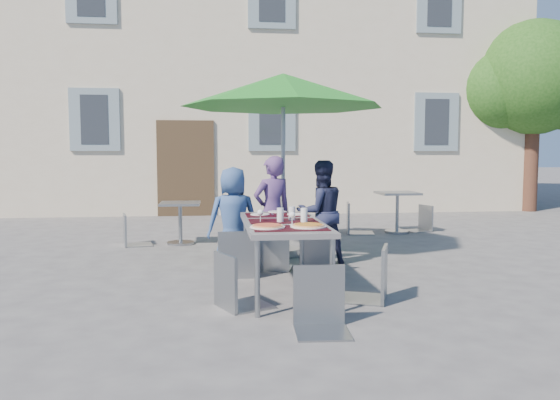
{
  "coord_description": "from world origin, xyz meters",
  "views": [
    {
      "loc": [
        -1.37,
        -5.27,
        1.47
      ],
      "look_at": [
        -0.57,
        1.25,
        0.89
      ],
      "focal_mm": 35.0,
      "sensor_mm": 36.0,
      "label": 1
    }
  ],
  "objects": [
    {
      "name": "child_1",
      "position": [
        -0.63,
        1.54,
        0.71
      ],
      "size": [
        0.61,
        0.51,
        1.42
      ],
      "primitive_type": "imported",
      "rotation": [
        0.0,
        0.0,
        3.53
      ],
      "color": "#513670",
      "rests_on": "ground"
    },
    {
      "name": "cafe_table_0",
      "position": [
        -1.9,
        3.52,
        0.43
      ],
      "size": [
        0.63,
        0.63,
        0.67
      ],
      "color": "#9B9EA2",
      "rests_on": "ground"
    },
    {
      "name": "ground",
      "position": [
        0.0,
        0.0,
        0.0
      ],
      "size": [
        90.0,
        90.0,
        0.0
      ],
      "primitive_type": "plane",
      "color": "#464649",
      "rests_on": "ground"
    },
    {
      "name": "bg_chair_l_0",
      "position": [
        -2.66,
        3.47,
        0.56
      ],
      "size": [
        0.51,
        0.5,
        0.95
      ],
      "color": "gray",
      "rests_on": "ground"
    },
    {
      "name": "chair_0",
      "position": [
        -1.09,
        1.1,
        0.63
      ],
      "size": [
        0.48,
        0.48,
        1.06
      ],
      "color": "#90959B",
      "rests_on": "ground"
    },
    {
      "name": "glassware",
      "position": [
        -0.6,
        0.26,
        0.83
      ],
      "size": [
        0.51,
        0.41,
        0.15
      ],
      "color": "silver",
      "rests_on": "dining_table"
    },
    {
      "name": "pizza_near_right",
      "position": [
        -0.47,
        -0.16,
        0.77
      ],
      "size": [
        0.35,
        0.35,
        0.03
      ],
      "color": "white",
      "rests_on": "dining_table"
    },
    {
      "name": "chair_4",
      "position": [
        0.19,
        -0.1,
        0.61
      ],
      "size": [
        0.6,
        0.59,
        1.03
      ],
      "color": "gray",
      "rests_on": "ground"
    },
    {
      "name": "cafe_table_1",
      "position": [
        1.96,
        4.31,
        0.51
      ],
      "size": [
        0.7,
        0.7,
        0.75
      ],
      "color": "#9B9EA2",
      "rests_on": "ground"
    },
    {
      "name": "chair_1",
      "position": [
        -0.62,
        1.41,
        0.51
      ],
      "size": [
        0.47,
        0.47,
        0.87
      ],
      "color": "#8F969B",
      "rests_on": "ground"
    },
    {
      "name": "chair_2",
      "position": [
        -0.09,
        1.29,
        0.52
      ],
      "size": [
        0.47,
        0.47,
        0.89
      ],
      "color": "gray",
      "rests_on": "ground"
    },
    {
      "name": "child_0",
      "position": [
        -1.13,
        1.44,
        0.65
      ],
      "size": [
        0.69,
        0.51,
        1.29
      ],
      "primitive_type": "imported",
      "rotation": [
        0.0,
        0.0,
        3.31
      ],
      "color": "#2F4B81",
      "rests_on": "ground"
    },
    {
      "name": "dining_table",
      "position": [
        -0.65,
        0.35,
        0.7
      ],
      "size": [
        0.8,
        1.85,
        0.76
      ],
      "color": "#444449",
      "rests_on": "ground"
    },
    {
      "name": "bg_chair_l_1",
      "position": [
        1.16,
        4.32,
        0.63
      ],
      "size": [
        0.56,
        0.55,
        1.06
      ],
      "color": "gray",
      "rests_on": "ground"
    },
    {
      "name": "bg_chair_r_0",
      "position": [
        -0.99,
        3.75,
        0.57
      ],
      "size": [
        0.47,
        0.47,
        0.97
      ],
      "color": "gray",
      "rests_on": "ground"
    },
    {
      "name": "tree",
      "position": [
        6.55,
        7.54,
        3.25
      ],
      "size": [
        3.6,
        3.0,
        4.7
      ],
      "color": "#472A1E",
      "rests_on": "ground"
    },
    {
      "name": "pizza_near_left",
      "position": [
        -0.87,
        -0.16,
        0.77
      ],
      "size": [
        0.34,
        0.34,
        0.03
      ],
      "color": "white",
      "rests_on": "dining_table"
    },
    {
      "name": "bg_chair_r_1",
      "position": [
        2.5,
        4.48,
        0.53
      ],
      "size": [
        0.51,
        0.5,
        0.92
      ],
      "color": "gray",
      "rests_on": "ground"
    },
    {
      "name": "building",
      "position": [
        -0.0,
        11.5,
        4.85
      ],
      "size": [
        13.6,
        8.2,
        11.1
      ],
      "color": "#BDB098",
      "rests_on": "ground"
    },
    {
      "name": "chair_3",
      "position": [
        -1.17,
        -0.21,
        0.59
      ],
      "size": [
        0.59,
        0.59,
        1.0
      ],
      "color": "gray",
      "rests_on": "ground"
    },
    {
      "name": "child_2",
      "position": [
        0.02,
        1.7,
        0.68
      ],
      "size": [
        0.73,
        0.51,
        1.37
      ],
      "primitive_type": "imported",
      "rotation": [
        0.0,
        0.0,
        3.35
      ],
      "color": "#1B203C",
      "rests_on": "ground"
    },
    {
      "name": "place_settings",
      "position": [
        -0.62,
        0.99,
        0.76
      ],
      "size": [
        0.68,
        0.51,
        0.01
      ],
      "color": "white",
      "rests_on": "dining_table"
    },
    {
      "name": "chair_5",
      "position": [
        -0.5,
        -0.91,
        0.58
      ],
      "size": [
        0.46,
        0.47,
        0.99
      ],
      "color": "gray",
      "rests_on": "ground"
    },
    {
      "name": "patio_umbrella",
      "position": [
        -0.39,
        2.36,
        2.31
      ],
      "size": [
        2.86,
        2.86,
        2.56
      ],
      "color": "#9B9EA2",
      "rests_on": "ground"
    }
  ]
}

